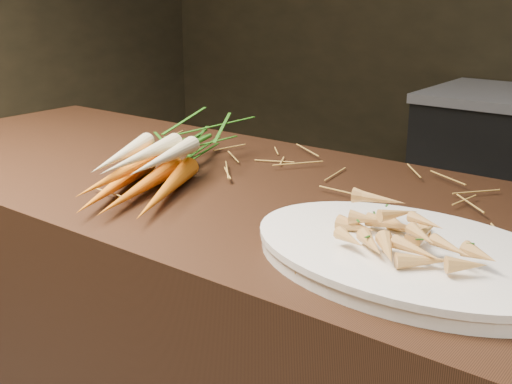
# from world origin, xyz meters

# --- Properties ---
(straw_bedding) EXTENTS (1.40, 0.60, 0.02)m
(straw_bedding) POSITION_xyz_m (0.00, 0.30, 0.91)
(straw_bedding) COLOR #AC8334
(straw_bedding) RESTS_ON main_counter
(root_veg_bunch) EXTENTS (0.37, 0.58, 0.10)m
(root_veg_bunch) POSITION_xyz_m (-0.39, 0.29, 0.95)
(root_veg_bunch) COLOR #C25C19
(root_veg_bunch) RESTS_ON main_counter
(serving_platter) EXTENTS (0.48, 0.33, 0.02)m
(serving_platter) POSITION_xyz_m (0.19, 0.15, 0.91)
(serving_platter) COLOR white
(serving_platter) RESTS_ON main_counter
(roasted_veg_heap) EXTENTS (0.23, 0.18, 0.05)m
(roasted_veg_heap) POSITION_xyz_m (0.19, 0.15, 0.95)
(roasted_veg_heap) COLOR #BC7B3D
(roasted_veg_heap) RESTS_ON serving_platter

